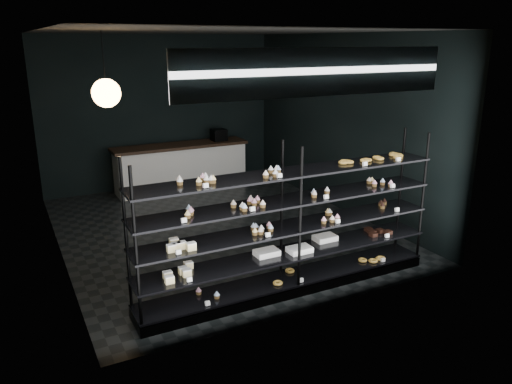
% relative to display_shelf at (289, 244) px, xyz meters
% --- Properties ---
extents(room, '(5.01, 6.01, 3.20)m').
position_rel_display_shelf_xyz_m(room, '(0.04, 2.45, 0.97)').
color(room, black).
rests_on(room, ground).
extents(display_shelf, '(4.00, 0.50, 1.91)m').
position_rel_display_shelf_xyz_m(display_shelf, '(0.00, 0.00, 0.00)').
color(display_shelf, black).
rests_on(display_shelf, room).
extents(signage, '(3.30, 0.05, 0.50)m').
position_rel_display_shelf_xyz_m(signage, '(0.04, -0.48, 2.12)').
color(signage, '#0B1638').
rests_on(signage, room).
extents(pendant_lamp, '(0.35, 0.35, 0.91)m').
position_rel_display_shelf_xyz_m(pendant_lamp, '(-1.81, 1.40, 1.82)').
color(pendant_lamp, black).
rests_on(pendant_lamp, room).
extents(service_counter, '(2.86, 0.65, 1.23)m').
position_rel_display_shelf_xyz_m(service_counter, '(0.30, 4.95, -0.13)').
color(service_counter, silver).
rests_on(service_counter, room).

